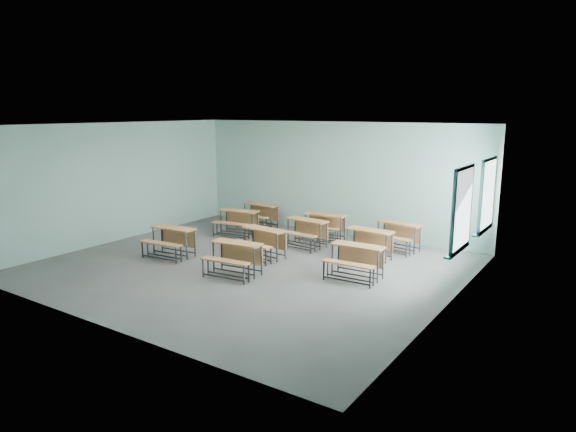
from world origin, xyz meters
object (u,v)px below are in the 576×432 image
object	(u,v)px
desk_unit_r1c1	(262,239)
desk_unit_r3c0	(259,212)
desk_unit_r0c0	(171,237)
desk_unit_r3c2	(397,232)
desk_unit_r2c1	(305,229)
desk_unit_r3c1	(324,223)
desk_unit_r2c0	(237,219)
desk_unit_r2c2	(367,240)
desk_unit_r1c2	(356,257)
desk_unit_r0c1	(235,254)

from	to	relation	value
desk_unit_r1c1	desk_unit_r3c0	size ratio (longest dim) A/B	1.03
desk_unit_r0c0	desk_unit_r3c2	size ratio (longest dim) A/B	0.98
desk_unit_r2c1	desk_unit_r3c1	distance (m)	0.89
desk_unit_r2c1	desk_unit_r3c0	bearing A→B (deg)	159.62
desk_unit_r0c0	desk_unit_r2c0	bearing A→B (deg)	85.79
desk_unit_r2c1	desk_unit_r2c2	world-z (taller)	same
desk_unit_r3c1	desk_unit_r2c0	bearing A→B (deg)	-165.86
desk_unit_r1c2	desk_unit_r3c1	distance (m)	3.33
desk_unit_r1c2	desk_unit_r3c2	bearing A→B (deg)	90.11
desk_unit_r1c2	desk_unit_r2c0	bearing A→B (deg)	158.14
desk_unit_r1c1	desk_unit_r2c2	distance (m)	2.53
desk_unit_r1c1	desk_unit_r3c0	distance (m)	3.30
desk_unit_r2c1	desk_unit_r3c2	distance (m)	2.36
desk_unit_r1c2	desk_unit_r3c0	world-z (taller)	same
desk_unit_r3c1	desk_unit_r3c2	xyz separation A→B (m)	(2.09, 0.09, 0.00)
desk_unit_r2c0	desk_unit_r1c2	bearing A→B (deg)	-27.23
desk_unit_r3c0	desk_unit_r0c0	bearing A→B (deg)	-85.53
desk_unit_r1c2	desk_unit_r2c1	bearing A→B (deg)	142.16
desk_unit_r1c2	desk_unit_r3c0	xyz separation A→B (m)	(-4.61, 2.74, 0.00)
desk_unit_r2c0	desk_unit_r2c1	distance (m)	2.26
desk_unit_r0c1	desk_unit_r1c1	world-z (taller)	same
desk_unit_r0c0	desk_unit_r2c1	size ratio (longest dim) A/B	1.00
desk_unit_r2c0	desk_unit_r2c2	bearing A→B (deg)	-9.90
desk_unit_r3c2	desk_unit_r2c1	bearing A→B (deg)	-148.18
desk_unit_r2c0	desk_unit_r2c2	xyz separation A→B (m)	(4.12, -0.15, 0.00)
desk_unit_r2c0	desk_unit_r2c1	size ratio (longest dim) A/B	1.02
desk_unit_r0c0	desk_unit_r1c1	bearing A→B (deg)	25.56
desk_unit_r0c0	desk_unit_r3c1	size ratio (longest dim) A/B	0.98
desk_unit_r0c0	desk_unit_r3c1	xyz separation A→B (m)	(2.28, 3.49, 0.00)
desk_unit_r3c2	desk_unit_r2c0	bearing A→B (deg)	-159.97
desk_unit_r0c0	desk_unit_r1c2	bearing A→B (deg)	7.38
desk_unit_r0c1	desk_unit_r2c0	xyz separation A→B (m)	(-2.25, 2.85, 0.00)
desk_unit_r2c1	desk_unit_r2c2	xyz separation A→B (m)	(1.86, -0.16, 0.00)
desk_unit_r1c1	desk_unit_r2c0	distance (m)	2.44
desk_unit_r0c1	desk_unit_r3c1	distance (m)	3.75
desk_unit_r3c0	desk_unit_r0c1	bearing A→B (deg)	-57.14
desk_unit_r0c0	desk_unit_r2c1	bearing A→B (deg)	44.39
desk_unit_r3c2	desk_unit_r3c1	bearing A→B (deg)	-170.17
desk_unit_r0c1	desk_unit_r2c0	distance (m)	3.63
desk_unit_r3c0	desk_unit_r1c2	bearing A→B (deg)	-28.20
desk_unit_r0c0	desk_unit_r0c1	bearing A→B (deg)	-11.70
desk_unit_r0c1	desk_unit_r1c2	distance (m)	2.60
desk_unit_r0c0	desk_unit_r2c0	world-z (taller)	same
desk_unit_r2c1	desk_unit_r3c2	size ratio (longest dim) A/B	0.98
desk_unit_r0c1	desk_unit_r3c0	distance (m)	4.62
desk_unit_r0c0	desk_unit_r0c1	size ratio (longest dim) A/B	0.99
desk_unit_r1c1	desk_unit_r1c2	size ratio (longest dim) A/B	1.03
desk_unit_r1c2	desk_unit_r2c0	distance (m)	4.80
desk_unit_r2c0	desk_unit_r0c0	bearing A→B (deg)	-96.86
desk_unit_r0c0	desk_unit_r3c0	size ratio (longest dim) A/B	1.03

